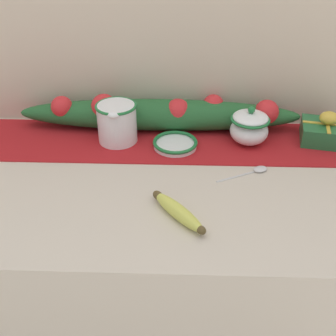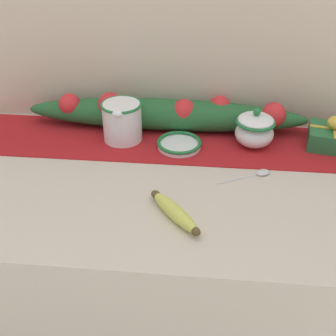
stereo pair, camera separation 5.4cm
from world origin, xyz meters
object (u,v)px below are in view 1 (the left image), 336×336
cream_pitcher (117,121)px  gift_box (326,131)px  sugar_bowl (249,127)px  banana (178,211)px  small_dish (175,144)px  spoon (258,170)px

cream_pitcher → gift_box: size_ratio=0.89×
sugar_bowl → banana: (-0.20, -0.34, -0.04)m
banana → cream_pitcher: bearing=117.9°
cream_pitcher → small_dish: (0.17, -0.03, -0.05)m
sugar_bowl → small_dish: sugar_bowl is taller
banana → spoon: size_ratio=1.06×
spoon → small_dish: bearing=126.4°
cream_pitcher → sugar_bowl: (0.38, -0.00, -0.01)m
spoon → gift_box: bearing=11.3°
banana → gift_box: gift_box is taller
sugar_bowl → banana: 0.40m
spoon → cream_pitcher: bearing=133.4°
cream_pitcher → spoon: bearing=-20.9°
sugar_bowl → gift_box: (0.23, 0.02, -0.02)m
cream_pitcher → small_dish: 0.18m
banana → gift_box: size_ratio=0.98×
small_dish → gift_box: gift_box is taller
cream_pitcher → small_dish: cream_pitcher is taller
banana → small_dish: bearing=92.3°
banana → spoon: banana is taller
sugar_bowl → spoon: sugar_bowl is taller
spoon → banana: bearing=-162.7°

